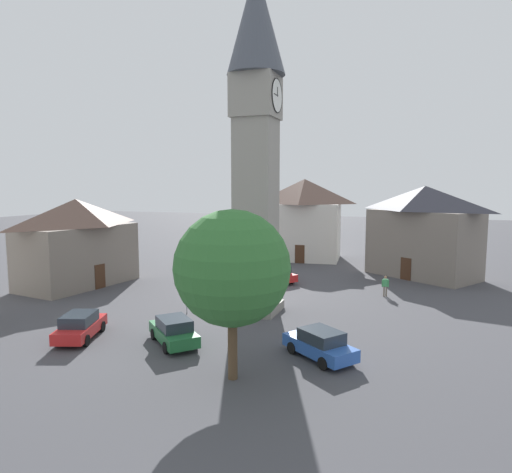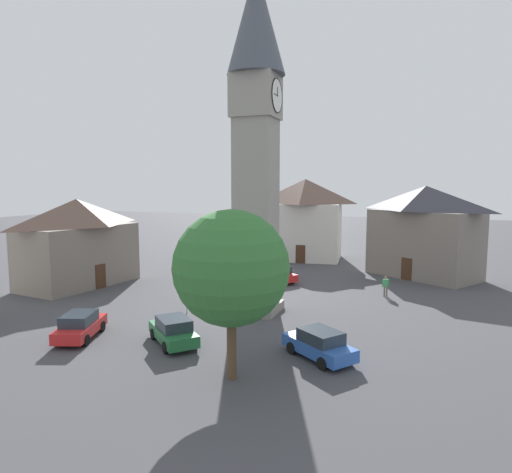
% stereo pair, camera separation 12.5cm
% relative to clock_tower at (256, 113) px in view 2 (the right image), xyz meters
% --- Properties ---
extents(ground_plane, '(200.00, 200.00, 0.00)m').
position_rel_clock_tower_xyz_m(ground_plane, '(-0.00, -0.00, -13.71)').
color(ground_plane, '#424247').
extents(clock_tower, '(3.90, 3.90, 23.37)m').
position_rel_clock_tower_xyz_m(clock_tower, '(0.00, 0.00, 0.00)').
color(clock_tower, gray).
rests_on(clock_tower, ground).
extents(car_blue_kerb, '(3.79, 4.33, 1.53)m').
position_rel_clock_tower_xyz_m(car_blue_kerb, '(-9.75, -1.47, -12.95)').
color(car_blue_kerb, red).
rests_on(car_blue_kerb, ground).
extents(car_silver_kerb, '(4.01, 4.20, 1.53)m').
position_rel_clock_tower_xyz_m(car_silver_kerb, '(7.69, -2.11, -12.95)').
color(car_silver_kerb, '#236B38').
rests_on(car_silver_kerb, ground).
extents(car_red_corner, '(4.45, 2.95, 1.53)m').
position_rel_clock_tower_xyz_m(car_red_corner, '(8.76, -7.66, -12.95)').
color(car_red_corner, red).
rests_on(car_red_corner, ground).
extents(car_white_side, '(3.84, 4.31, 1.53)m').
position_rel_clock_tower_xyz_m(car_white_side, '(6.95, 6.00, -12.95)').
color(car_white_side, '#2D5BB7').
rests_on(car_white_side, ground).
extents(pedestrian, '(0.27, 0.56, 1.69)m').
position_rel_clock_tower_xyz_m(pedestrian, '(-7.53, 8.28, -12.70)').
color(pedestrian, '#706656').
rests_on(pedestrian, ground).
extents(tree, '(5.27, 5.27, 7.81)m').
position_rel_clock_tower_xyz_m(tree, '(10.68, 2.74, -8.55)').
color(tree, brown).
rests_on(tree, ground).
extents(building_shop_left, '(7.64, 9.35, 9.63)m').
position_rel_clock_tower_xyz_m(building_shop_left, '(-23.36, -2.29, -8.79)').
color(building_shop_left, beige).
rests_on(building_shop_left, ground).
extents(building_corner_back, '(10.84, 6.81, 7.69)m').
position_rel_clock_tower_xyz_m(building_corner_back, '(-2.42, -17.67, -9.79)').
color(building_corner_back, slate).
rests_on(building_corner_back, ground).
extents(building_hall_far, '(10.21, 11.56, 8.82)m').
position_rel_clock_tower_xyz_m(building_hall_far, '(-16.92, 11.10, -9.21)').
color(building_hall_far, slate).
rests_on(building_hall_far, ground).
extents(road_sign, '(0.60, 0.07, 2.80)m').
position_rel_clock_tower_xyz_m(road_sign, '(2.07, -4.37, -11.81)').
color(road_sign, gray).
rests_on(road_sign, ground).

